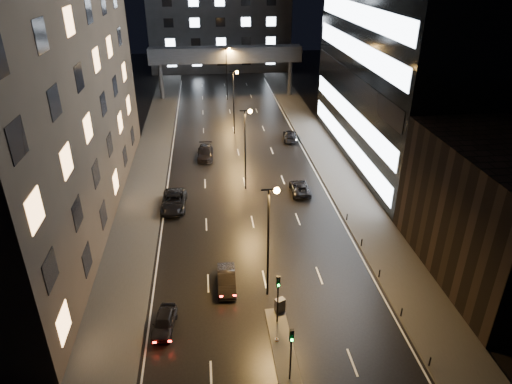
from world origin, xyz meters
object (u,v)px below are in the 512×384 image
car_away_c (174,201)px  car_toward_a (300,188)px  car_away_a (164,322)px  car_away_b (227,280)px  car_away_d (205,153)px  car_toward_b (290,135)px  utility_cabinet (280,305)px

car_away_c → car_toward_a: 15.17m
car_away_a → car_away_c: bearing=98.0°
car_away_b → car_away_d: 29.11m
car_away_b → car_toward_b: size_ratio=0.89×
car_away_c → car_toward_b: size_ratio=1.19×
car_away_b → car_toward_a: (9.83, 16.87, -0.07)m
car_toward_a → utility_cabinet: 21.32m
car_away_a → utility_cabinet: bearing=12.9°
car_away_b → utility_cabinet: 5.49m
car_away_d → car_toward_b: size_ratio=1.09×
car_away_b → utility_cabinet: size_ratio=3.82×
car_toward_b → car_away_a: bearing=73.9°
car_away_d → utility_cabinet: size_ratio=4.67×
car_toward_a → car_toward_b: 18.14m
car_away_c → car_toward_a: size_ratio=1.25×
car_toward_a → car_toward_b: car_toward_b is taller
car_away_b → car_toward_a: car_away_b is taller
car_away_c → car_away_d: size_ratio=1.10×
car_away_d → utility_cabinet: 33.20m
car_away_a → car_away_d: bearing=91.5°
car_away_b → car_toward_b: car_away_b is taller
car_away_d → car_toward_a: (11.27, -12.20, -0.12)m
car_toward_b → car_away_d: bearing=30.7°
car_away_a → car_toward_a: 26.05m
car_away_d → car_toward_b: 14.53m
car_away_b → car_toward_a: 19.53m
car_away_b → car_toward_b: 36.86m
car_away_a → car_away_d: car_away_d is taller
car_away_b → car_toward_b: bearing=72.3°
car_away_a → utility_cabinet: size_ratio=3.38×
car_away_a → car_toward_a: bearing=62.8°
car_toward_a → car_away_d: bearing=-45.6°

